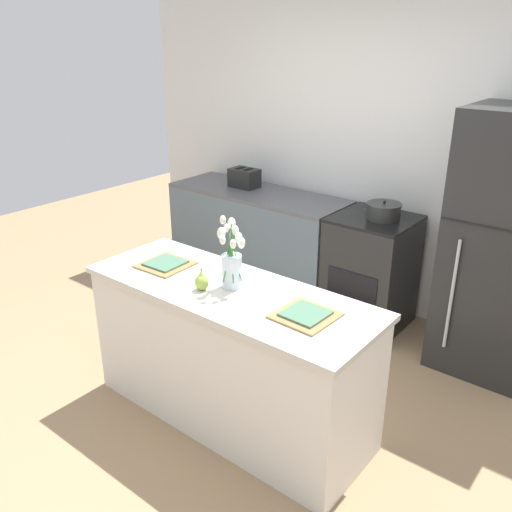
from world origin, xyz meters
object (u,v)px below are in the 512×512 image
at_px(stove_range, 370,272).
at_px(toaster, 244,178).
at_px(plate_setting_left, 165,264).
at_px(plate_setting_right, 305,315).
at_px(cooking_pot, 384,211).
at_px(refrigerator, 504,247).
at_px(flower_vase, 231,262).
at_px(pear_figurine, 202,281).

height_order(stove_range, toaster, toaster).
height_order(plate_setting_left, plate_setting_right, same).
xyz_separation_m(stove_range, cooking_pot, (0.06, 0.01, 0.52)).
height_order(stove_range, refrigerator, refrigerator).
bearing_deg(plate_setting_left, plate_setting_right, 0.00).
distance_m(refrigerator, flower_vase, 1.90).
xyz_separation_m(refrigerator, cooking_pot, (-0.89, 0.01, 0.07)).
relative_size(plate_setting_right, cooking_pot, 1.15).
bearing_deg(flower_vase, plate_setting_right, -3.22).
distance_m(stove_range, flower_vase, 1.68).
distance_m(flower_vase, pear_figurine, 0.20).
xyz_separation_m(stove_range, plate_setting_right, (0.43, -1.60, 0.44)).
relative_size(plate_setting_right, toaster, 1.08).
xyz_separation_m(refrigerator, flower_vase, (-1.05, -1.57, 0.13)).
xyz_separation_m(flower_vase, plate_setting_left, (-0.52, -0.03, -0.15)).
relative_size(flower_vase, cooking_pot, 1.61).
distance_m(flower_vase, plate_setting_right, 0.55).
distance_m(stove_range, toaster, 1.46).
relative_size(refrigerator, plate_setting_left, 6.00).
height_order(plate_setting_right, toaster, toaster).
bearing_deg(plate_setting_right, flower_vase, 176.78).
distance_m(refrigerator, cooking_pot, 0.89).
bearing_deg(flower_vase, cooking_pot, 84.23).
bearing_deg(stove_range, plate_setting_left, -111.36).
distance_m(refrigerator, plate_setting_left, 2.25).
bearing_deg(refrigerator, plate_setting_right, -108.12).
relative_size(stove_range, cooking_pot, 3.47).
xyz_separation_m(plate_setting_left, toaster, (-0.73, 1.65, 0.11)).
bearing_deg(plate_setting_left, toaster, 113.83).
xyz_separation_m(plate_setting_right, toaster, (-1.78, 1.65, 0.11)).
height_order(stove_range, cooking_pot, cooking_pot).
relative_size(plate_setting_left, plate_setting_right, 1.00).
bearing_deg(pear_figurine, flower_vase, 51.18).
bearing_deg(flower_vase, pear_figurine, -128.82).
xyz_separation_m(flower_vase, toaster, (-1.25, 1.62, -0.04)).
xyz_separation_m(refrigerator, plate_setting_left, (-1.58, -1.60, -0.01)).
bearing_deg(refrigerator, flower_vase, -123.78).
height_order(refrigerator, plate_setting_right, refrigerator).
bearing_deg(plate_setting_right, plate_setting_left, 180.00).
bearing_deg(flower_vase, plate_setting_left, -176.76).
bearing_deg(stove_range, refrigerator, 0.04).
relative_size(refrigerator, toaster, 6.51).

